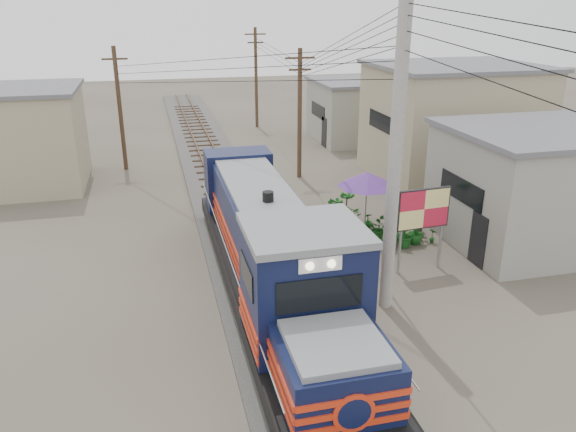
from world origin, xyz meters
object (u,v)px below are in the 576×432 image
object	(u,v)px
vendor	(416,212)
locomotive	(273,255)
market_umbrella	(367,179)
billboard	(423,211)

from	to	relation	value
vendor	locomotive	bearing A→B (deg)	-0.65
market_umbrella	vendor	xyz separation A→B (m)	(2.33, 0.01, -1.65)
billboard	market_umbrella	distance (m)	3.83
billboard	locomotive	bearing A→B (deg)	-173.75
billboard	market_umbrella	bearing A→B (deg)	95.13
billboard	vendor	size ratio (longest dim) A/B	2.11
locomotive	vendor	world-z (taller)	locomotive
billboard	vendor	distance (m)	4.43
market_umbrella	vendor	world-z (taller)	market_umbrella
market_umbrella	locomotive	bearing A→B (deg)	-136.23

